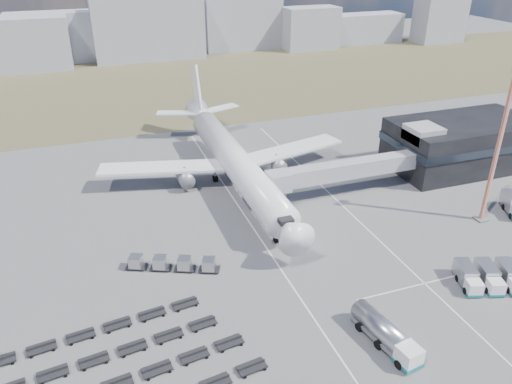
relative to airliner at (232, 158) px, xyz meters
name	(u,v)px	position (x,y,z in m)	size (l,w,h in m)	color
ground	(299,274)	(0.00, -32.38, -5.29)	(420.00, 420.00, 0.00)	#565659
grass_strip	(164,85)	(0.00, 77.62, -5.29)	(420.00, 90.00, 0.01)	#4B442D
lane_markings	(348,251)	(9.77, -29.38, -5.29)	(47.12, 110.00, 0.01)	silver
terminal	(462,143)	(47.77, -8.41, -0.04)	(30.40, 16.40, 11.00)	black
jet_bridge	(334,172)	(15.90, -11.95, -0.24)	(30.30, 3.80, 7.05)	#939399
airliner	(232,158)	(0.00, 0.00, 0.00)	(51.59, 64.53, 17.62)	white
skyline	(100,34)	(-15.92, 119.64, 5.26)	(316.03, 26.91, 25.63)	#9799A5
fuel_tanker	(386,334)	(4.04, -48.69, -3.64)	(4.21, 10.50, 3.30)	white
pushback_tug	(299,238)	(3.50, -24.38, -4.55)	(3.32, 1.87, 1.49)	white
catering_truck	(267,164)	(8.45, 2.94, -3.84)	(2.81, 6.28, 2.83)	white
service_trucks_near	(489,277)	(24.18, -43.53, -3.94)	(9.67, 8.40, 2.48)	white
uld_row	(172,263)	(-17.10, -25.14, -4.15)	(13.39, 7.15, 1.91)	black
floodlight_mast	(498,146)	(36.30, -28.53, 8.37)	(2.57, 2.10, 27.26)	#C5421F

